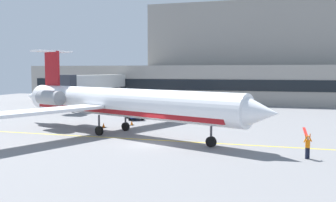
# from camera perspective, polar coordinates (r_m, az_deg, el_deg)

# --- Properties ---
(ground) EXTENTS (120.00, 120.00, 0.11)m
(ground) POSITION_cam_1_polar(r_m,az_deg,el_deg) (34.34, -2.83, -6.42)
(ground) COLOR slate
(terminal_building) EXTENTS (73.86, 13.51, 20.03)m
(terminal_building) POSITION_cam_1_polar(r_m,az_deg,el_deg) (79.99, 8.04, 5.37)
(terminal_building) COLOR gray
(terminal_building) RESTS_ON ground
(jet_bridge_west) EXTENTS (2.40, 21.82, 5.80)m
(jet_bridge_west) POSITION_cam_1_polar(r_m,az_deg,el_deg) (67.77, -10.71, 2.74)
(jet_bridge_west) COLOR silver
(jet_bridge_west) RESTS_ON ground
(regional_jet) EXTENTS (32.10, 25.86, 8.81)m
(regional_jet) POSITION_cam_1_polar(r_m,az_deg,el_deg) (39.70, -7.40, -0.23)
(regional_jet) COLOR white
(regional_jet) RESTS_ON ground
(baggage_tug) EXTENTS (4.48, 3.11, 1.88)m
(baggage_tug) POSITION_cam_1_polar(r_m,az_deg,el_deg) (59.31, -4.71, -0.88)
(baggage_tug) COLOR #1E4CB2
(baggage_tug) RESTS_ON ground
(pushback_tractor) EXTENTS (3.37, 4.05, 2.07)m
(pushback_tractor) POSITION_cam_1_polar(r_m,az_deg,el_deg) (51.82, -4.99, -1.60)
(pushback_tractor) COLOR #19389E
(pushback_tractor) RESTS_ON ground
(fuel_tank) EXTENTS (7.32, 3.14, 2.59)m
(fuel_tank) POSITION_cam_1_polar(r_m,az_deg,el_deg) (66.67, -9.50, 0.16)
(fuel_tank) COLOR white
(fuel_tank) RESTS_ON ground
(marshaller) EXTENTS (0.67, 0.63, 1.84)m
(marshaller) POSITION_cam_1_polar(r_m,az_deg,el_deg) (30.29, 19.86, -6.28)
(marshaller) COLOR #191E33
(marshaller) RESTS_ON ground
(safety_cone_alpha) EXTENTS (0.47, 0.47, 0.55)m
(safety_cone_alpha) POSITION_cam_1_polar(r_m,az_deg,el_deg) (44.45, -9.46, -3.57)
(safety_cone_alpha) COLOR orange
(safety_cone_alpha) RESTS_ON ground
(safety_cone_bravo) EXTENTS (0.47, 0.47, 0.55)m
(safety_cone_bravo) POSITION_cam_1_polar(r_m,az_deg,el_deg) (45.92, -5.35, -3.27)
(safety_cone_bravo) COLOR orange
(safety_cone_bravo) RESTS_ON ground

